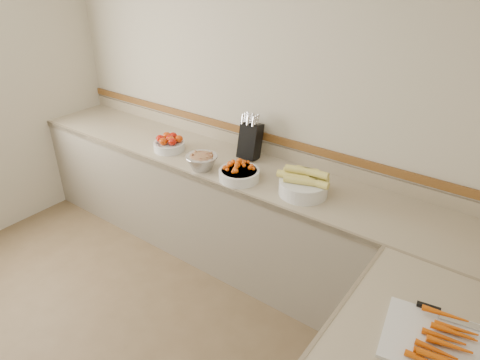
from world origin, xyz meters
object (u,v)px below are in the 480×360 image
Objects in this scene: rhubarb_bowl at (202,161)px; cutting_board at (442,342)px; knife_block at (250,140)px; cherry_tomato_bowl at (239,173)px; corn_bowl at (304,184)px; tomato_bowl at (169,144)px.

rhubarb_bowl is 2.01m from cutting_board.
cherry_tomato_bowl is at bearing -66.66° from knife_block.
cutting_board is at bearing -35.28° from corn_bowl.
knife_block is 1.26× the size of cherry_tomato_bowl.
knife_block reaches higher than cutting_board.
corn_bowl is at bearing 11.02° from cherry_tomato_bowl.
knife_block is at bearing 148.97° from cutting_board.
cherry_tomato_bowl is at bearing -168.98° from corn_bowl.
corn_bowl is at bearing 9.00° from rhubarb_bowl.
cherry_tomato_bowl reaches higher than tomato_bowl.
corn_bowl is 0.81m from rhubarb_bowl.
corn_bowl is (0.63, -0.26, -0.08)m from knife_block.
tomato_bowl is at bearing -155.45° from knife_block.
corn_bowl reaches higher than tomato_bowl.
cutting_board is (2.35, -0.76, -0.04)m from tomato_bowl.
tomato_bowl is 0.70× the size of corn_bowl.
knife_block reaches higher than corn_bowl.
tomato_bowl is at bearing 174.58° from cherry_tomato_bowl.
knife_block is 0.69m from corn_bowl.
cutting_board is at bearing -31.03° from knife_block.
corn_bowl is 1.34m from cutting_board.
knife_block is at bearing 157.33° from corn_bowl.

